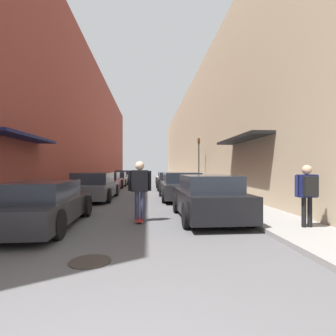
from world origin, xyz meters
The scene contains 18 objects.
ground centered at (0.00, 23.33, 0.00)m, with size 128.33×128.33×0.00m, color #515154.
curb_strip_left centered at (-4.22, 29.17, 0.06)m, with size 1.80×58.33×0.12m.
curb_strip_right centered at (4.22, 29.17, 0.06)m, with size 1.80×58.33×0.12m.
building_row_left centered at (-7.12, 29.16, 6.58)m, with size 4.90×58.33×13.17m.
building_row_right centered at (7.12, 29.16, 5.33)m, with size 4.90×58.33×10.66m.
parked_car_left_0 centered at (-2.34, 6.01, 0.60)m, with size 1.86×4.60×1.23m.
parked_car_left_1 centered at (-2.18, 12.07, 0.65)m, with size 1.99×4.81×1.36m.
parked_car_left_2 centered at (-2.34, 17.43, 0.63)m, with size 1.88×4.67×1.29m.
parked_car_left_3 centered at (-2.34, 22.37, 0.58)m, with size 2.01×4.00×1.21m.
parked_car_left_4 centered at (-2.18, 28.30, 0.64)m, with size 1.97×4.75×1.31m.
parked_car_right_0 centered at (2.35, 6.69, 0.66)m, with size 1.90×3.97×1.37m.
parked_car_right_1 centered at (2.16, 11.87, 0.66)m, with size 2.06×4.54×1.36m.
parked_car_right_2 centered at (2.16, 17.80, 0.62)m, with size 2.02×4.26×1.26m.
parked_car_right_3 centered at (2.19, 22.88, 0.60)m, with size 1.85×4.30×1.21m.
skateboarder centered at (0.25, 6.48, 1.11)m, with size 0.69×0.78×1.79m.
manhole_cover centered at (-0.49, 3.21, 0.01)m, with size 0.70×0.70×0.02m.
traffic_light centered at (4.50, 19.01, 2.45)m, with size 0.16×0.22×3.81m.
pedestrian centered at (4.45, 4.89, 1.09)m, with size 0.62×0.34×1.55m.
Camera 1 is at (0.48, -1.32, 1.60)m, focal length 28.00 mm.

